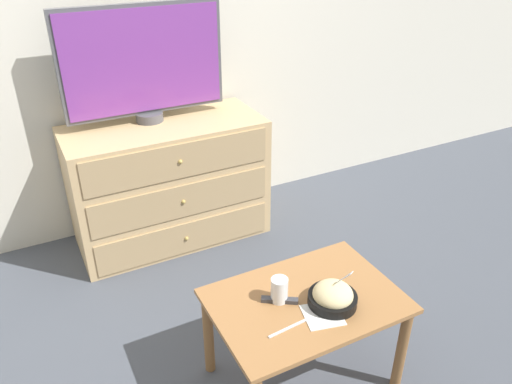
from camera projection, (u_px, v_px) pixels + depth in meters
name	position (u px, v px, depth m)	size (l,w,h in m)	color
ground_plane	(142.00, 219.00, 3.32)	(12.00, 12.00, 0.00)	#474C56
wall_back	(114.00, 14.00, 2.71)	(12.00, 0.05, 2.60)	silver
dresser	(169.00, 183.00, 2.98)	(1.12, 0.51, 0.74)	tan
tv	(144.00, 63.00, 2.69)	(0.90, 0.15, 0.64)	#515156
coffee_table	(305.00, 313.00, 2.01)	(0.75, 0.52, 0.44)	#9E6B3D
takeout_bowl	(333.00, 297.00, 1.93)	(0.19, 0.19, 0.17)	black
drink_cup	(279.00, 291.00, 1.95)	(0.07, 0.07, 0.10)	white
napkin	(323.00, 315.00, 1.89)	(0.17, 0.17, 0.00)	white
knife	(290.00, 327.00, 1.83)	(0.19, 0.03, 0.01)	silver
remote_control	(280.00, 300.00, 1.95)	(0.14, 0.10, 0.02)	#38383D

